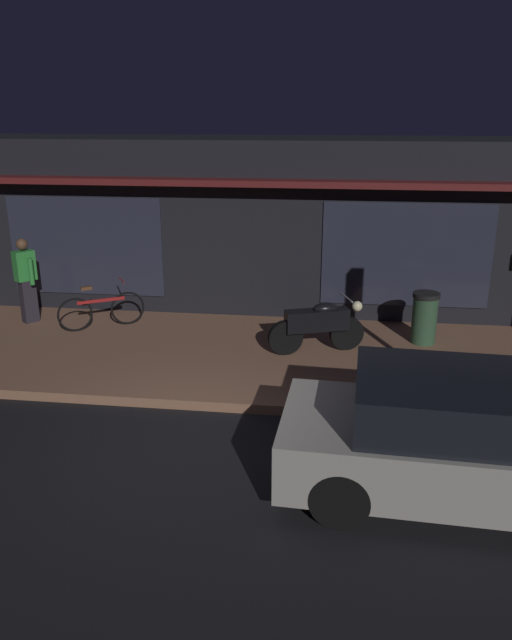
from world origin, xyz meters
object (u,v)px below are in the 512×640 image
person_photographer (26,279)px  trash_bin (424,318)px  parked_car_near (464,439)px  bicycle_parked (102,310)px  motorcycle (319,324)px

person_photographer → trash_bin: person_photographer is taller
trash_bin → parked_car_near: parked_car_near is taller
bicycle_parked → trash_bin: 6.03m
bicycle_parked → parked_car_near: (5.88, -4.54, 0.20)m
trash_bin → parked_car_near: bearing=-91.9°
motorcycle → trash_bin: bearing=20.4°
motorcycle → trash_bin: size_ratio=1.77×
motorcycle → bicycle_parked: bearing=170.3°
motorcycle → parked_car_near: (1.72, -3.82, 0.06)m
person_photographer → trash_bin: 7.59m
person_photographer → motorcycle: bearing=-8.8°
person_photographer → parked_car_near: bearing=-32.4°
motorcycle → trash_bin: motorcycle is taller
motorcycle → parked_car_near: size_ratio=0.39×
person_photographer → trash_bin: size_ratio=1.80×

